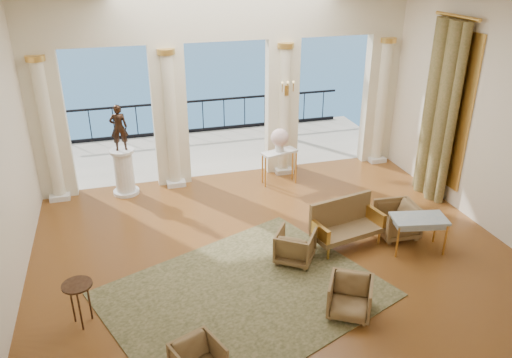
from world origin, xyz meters
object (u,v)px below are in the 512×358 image
object	(u,v)px
armchair_c	(397,218)
statue	(119,128)
game_table	(419,221)
console_table	(279,157)
armchair_d	(295,244)
settee	(345,223)
armchair_b	(350,296)
side_table	(78,290)
pedestal	(124,173)

from	to	relation	value
armchair_c	statue	bearing A→B (deg)	-120.75
game_table	console_table	xyz separation A→B (m)	(-1.58, 3.61, 0.07)
armchair_d	statue	distance (m)	4.93
armchair_c	armchair_d	size ratio (longest dim) A/B	1.13
game_table	armchair_d	bearing A→B (deg)	-175.66
settee	console_table	bearing A→B (deg)	84.78
armchair_b	armchair_d	xyz separation A→B (m)	(-0.32, 1.65, 0.00)
armchair_b	armchair_c	xyz separation A→B (m)	(1.96, 1.93, 0.05)
statue	side_table	world-z (taller)	statue
armchair_b	pedestal	xyz separation A→B (m)	(-3.21, 5.42, 0.19)
armchair_b	settee	xyz separation A→B (m)	(0.82, 1.94, 0.12)
pedestal	statue	xyz separation A→B (m)	(-0.00, 0.00, 1.12)
settee	statue	bearing A→B (deg)	127.59
armchair_c	console_table	world-z (taller)	console_table
settee	console_table	xyz separation A→B (m)	(-0.34, 3.03, 0.24)
pedestal	side_table	bearing A→B (deg)	-100.99
statue	side_table	size ratio (longest dim) A/B	1.45
armchair_d	settee	bearing A→B (deg)	-130.34
armchair_c	armchair_b	bearing A→B (deg)	-42.14
armchair_d	pedestal	bearing A→B (deg)	-17.35
armchair_b	console_table	world-z (taller)	console_table
settee	armchair_c	bearing A→B (deg)	-12.28
settee	armchair_b	bearing A→B (deg)	-124.36
statue	console_table	bearing A→B (deg)	171.13
settee	pedestal	world-z (taller)	pedestal
armchair_b	side_table	size ratio (longest dim) A/B	0.92
armchair_d	pedestal	xyz separation A→B (m)	(-2.89, 3.77, 0.19)
armchair_b	console_table	bearing A→B (deg)	115.41
armchair_b	armchair_d	bearing A→B (deg)	131.77
game_table	statue	world-z (taller)	statue
armchair_b	armchair_d	size ratio (longest dim) A/B	1.00
armchair_d	console_table	size ratio (longest dim) A/B	0.72
side_table	armchair_d	bearing A→B (deg)	10.84
armchair_b	game_table	world-z (taller)	game_table
armchair_d	game_table	xyz separation A→B (m)	(2.37, -0.29, 0.28)
settee	side_table	bearing A→B (deg)	-179.85
settee	game_table	size ratio (longest dim) A/B	1.36
console_table	armchair_d	bearing A→B (deg)	-119.70
pedestal	console_table	size ratio (longest dim) A/B	1.17
armchair_b	side_table	xyz separation A→B (m)	(-4.08, 0.93, 0.30)
armchair_b	pedestal	size ratio (longest dim) A/B	0.62
armchair_c	pedestal	world-z (taller)	pedestal
armchair_c	armchair_d	world-z (taller)	armchair_c
settee	console_table	size ratio (longest dim) A/B	1.59
game_table	statue	xyz separation A→B (m)	(-5.27, 4.06, 1.02)
armchair_d	side_table	distance (m)	3.84
armchair_b	settee	bearing A→B (deg)	98.12
game_table	armchair_c	bearing A→B (deg)	111.38
game_table	statue	distance (m)	6.73
game_table	pedestal	size ratio (longest dim) A/B	1.00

